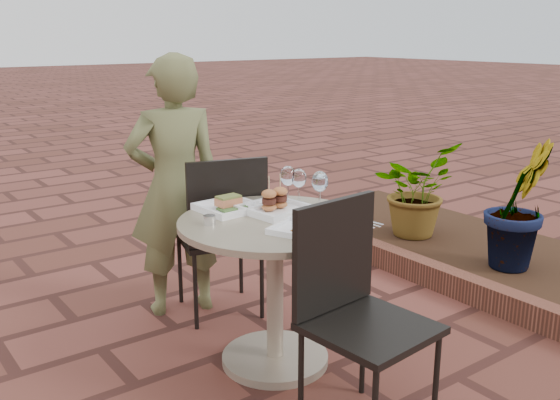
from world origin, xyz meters
TOP-DOWN VIEW (x-y plane):
  - ground at (0.00, 0.00)m, footprint 60.00×60.00m
  - cafe_table at (0.23, -0.21)m, footprint 0.90×0.90m
  - chair_far at (0.30, 0.38)m, footprint 0.54×0.54m
  - chair_near at (0.20, -0.77)m, footprint 0.48×0.48m
  - diner at (0.14, 0.62)m, footprint 0.61×0.48m
  - plate_salmon at (0.14, 0.05)m, footprint 0.28×0.28m
  - plate_sliders at (0.30, -0.10)m, footprint 0.32×0.32m
  - plate_tuna at (0.21, -0.42)m, footprint 0.29×0.29m
  - wine_glass_right at (0.51, -0.20)m, footprint 0.08×0.08m
  - wine_glass_mid at (0.46, -0.01)m, footprint 0.08×0.08m
  - wine_glass_far at (0.49, -0.05)m, footprint 0.08×0.08m
  - steel_ramekin at (-0.05, -0.09)m, footprint 0.06×0.06m
  - cutlery_set at (0.53, -0.49)m, footprint 0.11×0.21m
  - planter_curb at (1.60, 0.30)m, footprint 0.12×3.00m
  - mulch_bed at (2.30, 0.30)m, footprint 1.30×3.00m
  - potted_plant_a at (2.17, 0.65)m, footprint 0.76×0.70m
  - potted_plant_b at (2.18, -0.21)m, footprint 0.52×0.45m

SIDE VIEW (x-z plane):
  - ground at x=0.00m, z-range 0.00..0.00m
  - mulch_bed at x=2.30m, z-range 0.00..0.06m
  - planter_curb at x=1.60m, z-range 0.00..0.15m
  - potted_plant_a at x=2.17m, z-range 0.06..0.77m
  - cafe_table at x=0.23m, z-range 0.12..0.85m
  - potted_plant_b at x=2.18m, z-range 0.06..0.91m
  - chair_far at x=0.30m, z-range 0.08..1.01m
  - chair_near at x=0.20m, z-range 0.08..1.01m
  - cutlery_set at x=0.53m, z-range 0.73..0.73m
  - diner at x=0.14m, z-range 0.00..1.47m
  - plate_tuna at x=0.21m, z-range 0.73..0.76m
  - steel_ramekin at x=-0.05m, z-range 0.73..0.77m
  - plate_salmon at x=0.14m, z-range 0.71..0.79m
  - plate_sliders at x=0.30m, z-range 0.67..0.86m
  - wine_glass_far at x=0.49m, z-range 0.77..0.95m
  - wine_glass_right at x=0.51m, z-range 0.77..0.96m
  - wine_glass_mid at x=0.46m, z-range 0.77..0.96m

